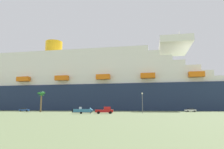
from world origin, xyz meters
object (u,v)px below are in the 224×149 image
cruise_ship (89,86)px  street_lamp (142,100)px  parked_car_blue_suv (24,110)px  palm_tree (41,96)px  parked_car_white_van (190,110)px  small_boat_on_trailer (84,111)px  parked_car_silver_sedan (108,110)px  pickup_truck (105,110)px

cruise_ship → street_lamp: 72.23m
parked_car_blue_suv → palm_tree: bearing=-40.1°
palm_tree → parked_car_white_van: 63.16m
palm_tree → cruise_ship: bearing=81.0°
cruise_ship → small_boat_on_trailer: size_ratio=29.88×
small_boat_on_trailer → palm_tree: 30.31m
parked_car_silver_sedan → small_boat_on_trailer: bearing=-94.2°
small_boat_on_trailer → street_lamp: 20.44m
pickup_truck → street_lamp: 14.35m
pickup_truck → palm_tree: bearing=149.6°
pickup_truck → parked_car_blue_suv: pickup_truck is taller
small_boat_on_trailer → parked_car_blue_suv: 47.41m
small_boat_on_trailer → parked_car_blue_suv: bearing=140.6°
cruise_ship → palm_tree: size_ratio=25.83×
cruise_ship → pickup_truck: size_ratio=37.36×
pickup_truck → small_boat_on_trailer: 6.38m
pickup_truck → parked_car_white_van: 42.51m
cruise_ship → street_lamp: bearing=-62.5°
pickup_truck → parked_car_silver_sedan: bearing=95.8°
parked_car_silver_sedan → parked_car_white_van: size_ratio=1.04×
street_lamp → palm_tree: bearing=166.0°
cruise_ship → pickup_truck: (20.93, -70.22, -14.70)m
small_boat_on_trailer → street_lamp: (18.23, 8.47, 3.69)m
small_boat_on_trailer → parked_car_white_van: bearing=36.2°
palm_tree → street_lamp: (41.36, -10.31, -1.88)m
small_boat_on_trailer → street_lamp: size_ratio=1.06×
small_boat_on_trailer → street_lamp: street_lamp is taller
cruise_ship → parked_car_silver_sedan: bearing=-63.9°
pickup_truck → parked_car_white_van: pickup_truck is taller
street_lamp → parked_car_white_van: (20.77, 20.11, -3.82)m
palm_tree → street_lamp: bearing=-14.0°
small_boat_on_trailer → parked_car_silver_sedan: small_boat_on_trailer is taller
cruise_ship → palm_tree: cruise_ship is taller
parked_car_silver_sedan → parked_car_white_van: 37.13m
palm_tree → parked_car_white_van: bearing=9.0°
street_lamp → cruise_ship: bearing=117.5°
small_boat_on_trailer → parked_car_blue_suv: small_boat_on_trailer is taller
small_boat_on_trailer → palm_tree: bearing=140.9°
parked_car_blue_suv → parked_car_white_van: (75.62, -1.54, -0.00)m
parked_car_white_van → pickup_truck: bearing=-140.5°
palm_tree → parked_car_silver_sedan: bearing=34.1°
cruise_ship → parked_car_blue_suv: size_ratio=48.21×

